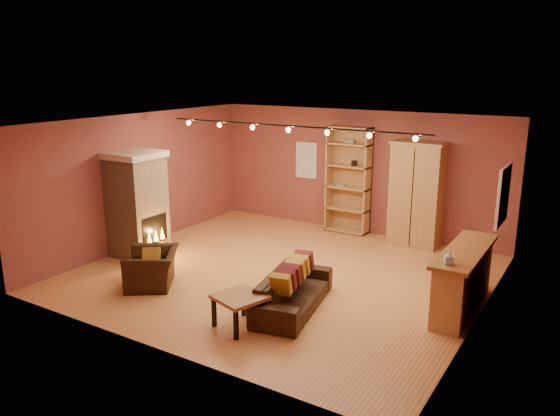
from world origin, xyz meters
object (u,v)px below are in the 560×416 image
Objects in this scene: armchair at (152,262)px; bar_counter at (463,279)px; fireplace at (137,204)px; loveseat at (293,285)px; armoire at (416,194)px; bookcase at (349,179)px; coffee_table at (240,300)px.

bar_counter is at bearing 75.95° from armchair.
loveseat is (3.96, -0.56, -0.66)m from fireplace.
fireplace is at bearing -162.08° from armchair.
fireplace is 6.32m from bar_counter.
armchair is (-3.17, -4.62, -0.70)m from armoire.
fireplace is 0.87× the size of bookcase.
bookcase is 4.49m from loveseat.
loveseat is 1.76× the size of armchair.
bar_counter is at bearing -58.55° from armoire.
armoire is 5.23m from coffee_table.
armchair is at bearing -107.92° from bookcase.
bookcase reaches higher than fireplace.
loveseat is 2.62m from armchair.
bookcase is 2.11× the size of armchair.
bar_counter is 1.82× the size of armchair.
bar_counter is at bearing 41.62° from coffee_table.
loveseat is (-0.59, -4.13, -0.72)m from armoire.
armoire is 5.64m from armchair.
loveseat reaches higher than coffee_table.
bookcase is 1.20× the size of loveseat.
fireplace reaches higher than armchair.
bookcase reaches higher than armchair.
coffee_table is at bearing -22.91° from fireplace.
loveseat is at bearing 70.75° from coffee_table.
armoire is 1.93× the size of armchair.
armoire reaches higher than bar_counter.
loveseat is 2.47× the size of coffee_table.
loveseat is at bearing -98.14° from armoire.
fireplace is at bearing 70.53° from loveseat.
bar_counter reaches higher than armchair.
bar_counter reaches higher than loveseat.
armchair is at bearing -159.17° from bar_counter.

